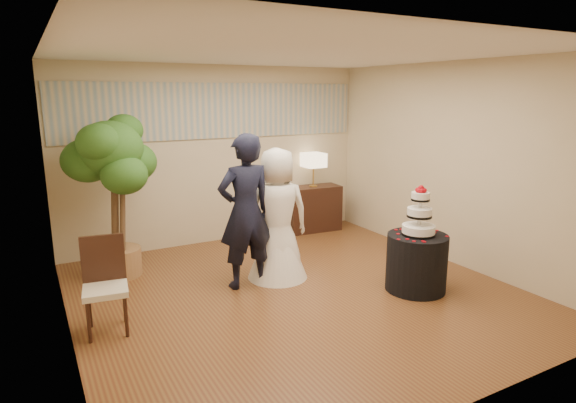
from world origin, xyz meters
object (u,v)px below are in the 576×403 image
cake_table (416,263)px  groom (245,212)px  console (313,208)px  side_chair (105,287)px  wedding_cake (420,210)px  bride (277,214)px  table_lamp (313,170)px  ficus_tree (114,196)px

cake_table → groom: bearing=147.7°
console → side_chair: side_chair is taller
wedding_cake → side_chair: 3.59m
bride → console: size_ratio=1.81×
bride → console: 2.34m
groom → console: bearing=-140.0°
wedding_cake → table_lamp: bearing=84.4°
wedding_cake → groom: bearing=147.7°
cake_table → side_chair: size_ratio=0.75×
console → side_chair: bearing=-145.6°
bride → table_lamp: bride is taller
ficus_tree → side_chair: size_ratio=2.22×
cake_table → wedding_cake: wedding_cake is taller
groom → wedding_cake: bearing=147.4°
ficus_tree → side_chair: bearing=-103.9°
ficus_tree → side_chair: ficus_tree is taller
table_lamp → ficus_tree: ficus_tree is taller
wedding_cake → console: wedding_cake is taller
cake_table → wedding_cake: size_ratio=1.19×
bride → side_chair: bearing=22.4°
table_lamp → cake_table: bearing=-95.6°
groom → console: size_ratio=2.02×
groom → bride: groom is taller
bride → ficus_tree: 2.11m
groom → side_chair: groom is taller
groom → ficus_tree: size_ratio=0.89×
cake_table → side_chair: 3.56m
groom → cake_table: 2.18m
side_chair → groom: bearing=21.8°
wedding_cake → side_chair: bearing=168.7°
table_lamp → side_chair: 4.38m
wedding_cake → console: 2.93m
table_lamp → console: bearing=0.0°
ficus_tree → side_chair: 1.72m
bride → table_lamp: 2.30m
groom → table_lamp: (2.05, 1.73, 0.12)m
groom → wedding_cake: (1.77, -1.12, 0.05)m
console → ficus_tree: ficus_tree is taller
groom → side_chair: size_ratio=1.97×
cake_table → table_lamp: (0.28, 2.85, 0.73)m
bride → table_lamp: size_ratio=2.95×
cake_table → side_chair: side_chair is taller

